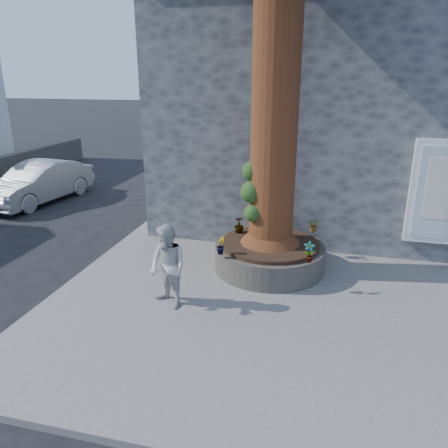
% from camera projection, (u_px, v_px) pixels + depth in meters
% --- Properties ---
extents(ground, '(120.00, 120.00, 0.00)m').
position_uv_depth(ground, '(207.00, 316.00, 7.69)').
color(ground, black).
rests_on(ground, ground).
extents(pavement, '(9.00, 8.00, 0.12)m').
position_uv_depth(pavement, '(298.00, 296.00, 8.24)').
color(pavement, slate).
rests_on(pavement, ground).
extents(yellow_line, '(0.10, 30.00, 0.01)m').
position_uv_depth(yellow_line, '(83.00, 274.00, 9.30)').
color(yellow_line, yellow).
rests_on(yellow_line, ground).
extents(stone_shop, '(10.30, 8.30, 6.30)m').
position_uv_depth(stone_shop, '(357.00, 106.00, 12.68)').
color(stone_shop, '#434548').
rests_on(stone_shop, ground).
extents(planter, '(2.30, 2.30, 0.60)m').
position_uv_depth(planter, '(270.00, 255.00, 9.20)').
color(planter, black).
rests_on(planter, pavement).
extents(man, '(0.68, 0.50, 1.70)m').
position_uv_depth(man, '(266.00, 209.00, 10.44)').
color(man, '#131E34').
rests_on(man, pavement).
extents(woman, '(0.91, 0.86, 1.50)m').
position_uv_depth(woman, '(168.00, 267.00, 7.58)').
color(woman, '#BBBAB3').
rests_on(woman, pavement).
extents(shopping_bag, '(0.20, 0.12, 0.28)m').
position_uv_depth(shopping_bag, '(277.00, 239.00, 10.52)').
color(shopping_bag, white).
rests_on(shopping_bag, pavement).
extents(car_silver, '(1.89, 4.11, 1.31)m').
position_uv_depth(car_silver, '(39.00, 183.00, 14.31)').
color(car_silver, '#929599').
rests_on(car_silver, ground).
extents(plant_a, '(0.23, 0.17, 0.40)m').
position_uv_depth(plant_a, '(309.00, 252.00, 8.06)').
color(plant_a, gray).
rests_on(plant_a, planter).
extents(plant_b, '(0.21, 0.22, 0.34)m').
position_uv_depth(plant_b, '(220.00, 245.00, 8.46)').
color(plant_b, gray).
rests_on(plant_b, planter).
extents(plant_c, '(0.25, 0.25, 0.36)m').
position_uv_depth(plant_c, '(239.00, 225.00, 9.58)').
color(plant_c, gray).
rests_on(plant_c, planter).
extents(plant_d, '(0.37, 0.37, 0.31)m').
position_uv_depth(plant_d, '(314.00, 225.00, 9.64)').
color(plant_d, gray).
rests_on(plant_d, planter).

